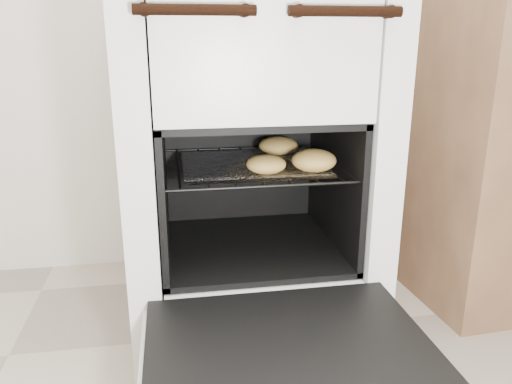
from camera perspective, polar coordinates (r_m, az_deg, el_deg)
The scene contains 5 objects.
stove at distance 1.34m, azimuth -1.07°, elevation 3.90°, with size 0.61×0.68×0.93m.
oven_door at distance 0.97m, azimuth 3.81°, elevation -17.87°, with size 0.55×0.43×0.04m.
oven_rack at distance 1.27m, azimuth -0.62°, elevation 3.16°, with size 0.44×0.43×0.01m.
foil_sheet at distance 1.25m, azimuth -0.47°, elevation 3.21°, with size 0.34×0.30×0.01m, color white.
baked_rolls at distance 1.23m, azimuth 3.77°, elevation 4.20°, with size 0.25×0.33×0.05m.
Camera 1 is at (-0.24, -0.13, 0.76)m, focal length 35.00 mm.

